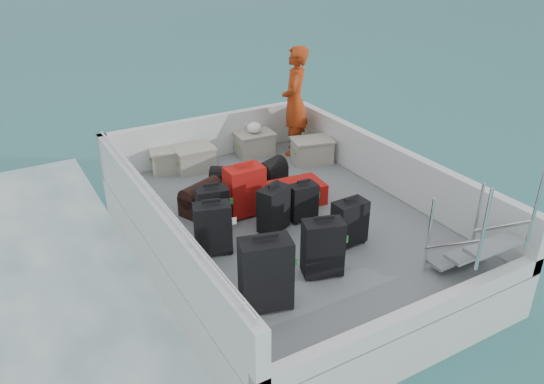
{
  "coord_description": "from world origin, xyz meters",
  "views": [
    {
      "loc": [
        -3.22,
        -5.23,
        4.08
      ],
      "look_at": [
        -0.17,
        0.09,
        1.0
      ],
      "focal_mm": 35.0,
      "sensor_mm": 36.0,
      "label": 1
    }
  ],
  "objects": [
    {
      "name": "crate_2",
      "position": [
        0.67,
        2.13,
        0.8
      ],
      "size": [
        0.62,
        0.44,
        0.36
      ],
      "primitive_type": "cube",
      "rotation": [
        0.0,
        0.0,
        -0.06
      ],
      "color": "#9D9A88",
      "rests_on": "deck"
    },
    {
      "name": "suitcase_8",
      "position": [
        0.34,
        0.3,
        0.77
      ],
      "size": [
        0.78,
        0.55,
        0.29
      ],
      "primitive_type": "cube",
      "rotation": [
        0.0,
        0.0,
        1.48
      ],
      "color": "#B0160D",
      "rests_on": "deck"
    },
    {
      "name": "duffel_2",
      "position": [
        0.33,
        0.95,
        0.78
      ],
      "size": [
        0.5,
        0.44,
        0.32
      ],
      "primitive_type": null,
      "rotation": [
        0.0,
        0.0,
        0.38
      ],
      "color": "black",
      "rests_on": "deck"
    },
    {
      "name": "crate_0",
      "position": [
        -0.79,
        2.2,
        0.79
      ],
      "size": [
        0.65,
        0.52,
        0.34
      ],
      "primitive_type": "cube",
      "rotation": [
        0.0,
        0.0,
        -0.26
      ],
      "color": "#9D9A88",
      "rests_on": "deck"
    },
    {
      "name": "white_bag",
      "position": [
        0.67,
        2.13,
        1.07
      ],
      "size": [
        0.24,
        0.24,
        0.18
      ],
      "primitive_type": "ellipsoid",
      "color": "white",
      "rests_on": "crate_2"
    },
    {
      "name": "suitcase_2",
      "position": [
        -0.95,
        0.22,
        0.9
      ],
      "size": [
        0.43,
        0.31,
        0.57
      ],
      "primitive_type": "cube",
      "rotation": [
        0.0,
        0.0,
        -0.2
      ],
      "color": "black",
      "rests_on": "deck"
    },
    {
      "name": "crate_1",
      "position": [
        -0.45,
        2.03,
        0.8
      ],
      "size": [
        0.6,
        0.42,
        0.35
      ],
      "primitive_type": "cube",
      "rotation": [
        0.0,
        0.0,
        -0.04
      ],
      "color": "#9D9A88",
      "rests_on": "deck"
    },
    {
      "name": "duffel_0",
      "position": [
        -0.89,
        0.73,
        0.78
      ],
      "size": [
        0.66,
        0.5,
        0.32
      ],
      "primitive_type": null,
      "rotation": [
        0.0,
        0.0,
        0.39
      ],
      "color": "black",
      "rests_on": "deck"
    },
    {
      "name": "ground",
      "position": [
        0.0,
        0.0,
        0.0
      ],
      "size": [
        160.0,
        160.0,
        0.0
      ],
      "primitive_type": "plane",
      "color": "#1A5C5B",
      "rests_on": "ground"
    },
    {
      "name": "suitcase_3",
      "position": [
        -0.32,
        -1.29,
        0.95
      ],
      "size": [
        0.49,
        0.38,
        0.67
      ],
      "primitive_type": "cube",
      "rotation": [
        0.0,
        0.0,
        -0.32
      ],
      "color": "black",
      "rests_on": "deck"
    },
    {
      "name": "suitcase_5",
      "position": [
        -0.43,
        0.35,
        0.96
      ],
      "size": [
        0.5,
        0.3,
        0.69
      ],
      "primitive_type": "cube",
      "rotation": [
        0.0,
        0.0,
        -0.0
      ],
      "color": "#B0160D",
      "rests_on": "deck"
    },
    {
      "name": "ferry_hull",
      "position": [
        0.0,
        0.0,
        0.3
      ],
      "size": [
        3.6,
        5.0,
        0.6
      ],
      "primitive_type": "cube",
      "color": "silver",
      "rests_on": "ground"
    },
    {
      "name": "deck_fittings",
      "position": [
        0.35,
        -0.32,
        0.99
      ],
      "size": [
        3.6,
        5.0,
        0.9
      ],
      "color": "silver",
      "rests_on": "deck"
    },
    {
      "name": "passenger",
      "position": [
        1.3,
        1.89,
        1.52
      ],
      "size": [
        0.74,
        0.78,
        1.79
      ],
      "primitive_type": "imported",
      "rotation": [
        0.0,
        0.0,
        -2.24
      ],
      "color": "#DC4414",
      "rests_on": "deck"
    },
    {
      "name": "deck",
      "position": [
        0.0,
        0.0,
        0.61
      ],
      "size": [
        3.3,
        4.7,
        0.02
      ],
      "primitive_type": "cube",
      "color": "slate",
      "rests_on": "ferry_hull"
    },
    {
      "name": "suitcase_4",
      "position": [
        -0.31,
        -0.2,
        0.92
      ],
      "size": [
        0.46,
        0.38,
        0.6
      ],
      "primitive_type": "cube",
      "rotation": [
        0.0,
        0.0,
        0.41
      ],
      "color": "black",
      "rests_on": "deck"
    },
    {
      "name": "suitcase_1",
      "position": [
        -1.18,
        -0.29,
        0.94
      ],
      "size": [
        0.47,
        0.35,
        0.63
      ],
      "primitive_type": "cube",
      "rotation": [
        0.0,
        0.0,
        -0.29
      ],
      "color": "black",
      "rests_on": "deck"
    },
    {
      "name": "suitcase_7",
      "position": [
        0.16,
        -0.16,
        0.87
      ],
      "size": [
        0.37,
        0.23,
        0.51
      ],
      "primitive_type": "cube",
      "rotation": [
        0.0,
        0.0,
        -0.07
      ],
      "color": "black",
      "rests_on": "deck"
    },
    {
      "name": "yellow_bag",
      "position": [
        1.45,
        1.96,
        0.73
      ],
      "size": [
        0.28,
        0.26,
        0.22
      ],
      "primitive_type": "ellipsoid",
      "color": "yellow",
      "rests_on": "deck"
    },
    {
      "name": "crate_3",
      "position": [
        1.33,
        1.38,
        0.8
      ],
      "size": [
        0.7,
        0.56,
        0.37
      ],
      "primitive_type": "cube",
      "rotation": [
        0.0,
        0.0,
        -0.26
      ],
      "color": "#9D9A88",
      "rests_on": "deck"
    },
    {
      "name": "duffel_1",
      "position": [
        -0.38,
        1.02,
        0.78
      ],
      "size": [
        0.53,
        0.51,
        0.32
      ],
      "primitive_type": null,
      "rotation": [
        0.0,
        0.0,
        -0.67
      ],
      "color": "black",
      "rests_on": "deck"
    },
    {
      "name": "suitcase_6",
      "position": [
        0.32,
        -0.93,
        0.9
      ],
      "size": [
        0.42,
        0.26,
        0.57
      ],
      "primitive_type": "cube",
      "rotation": [
        0.0,
        0.0,
        0.04
      ],
      "color": "black",
      "rests_on": "deck"
    },
    {
      "name": "suitcase_0",
      "position": [
        -1.14,
        -1.48,
        1.01
      ],
      "size": [
        0.57,
        0.41,
        0.78
      ],
      "primitive_type": "cube",
      "rotation": [
        0.0,
        0.0,
        -0.25
      ],
      "color": "black",
      "rests_on": "deck"
    }
  ]
}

